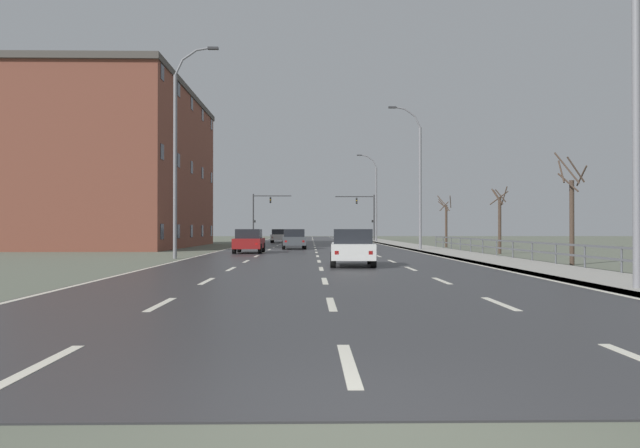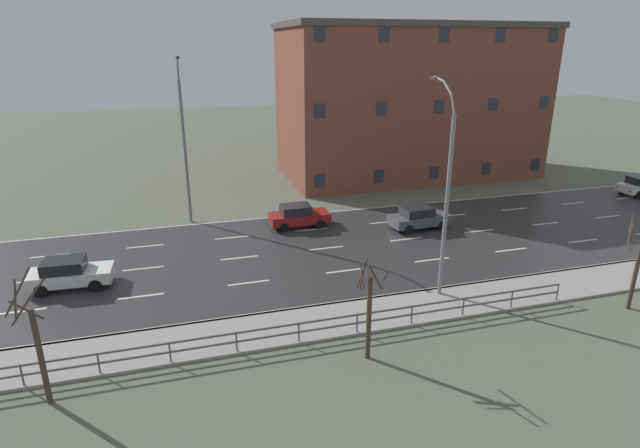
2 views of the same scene
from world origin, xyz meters
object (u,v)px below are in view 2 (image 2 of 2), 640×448
at_px(street_lamp_midground, 446,196).
at_px(brick_building, 410,102).
at_px(car_far_left, 69,273).
at_px(car_mid_centre, 298,216).
at_px(car_near_right, 419,217).
at_px(street_lamp_left_bank, 185,145).

relative_size(street_lamp_midground, brick_building, 0.44).
xyz_separation_m(car_far_left, car_mid_centre, (-5.76, 13.66, 0.00)).
height_order(street_lamp_midground, brick_building, brick_building).
relative_size(car_near_right, brick_building, 0.18).
bearing_deg(car_near_right, car_far_left, -85.02).
xyz_separation_m(car_far_left, brick_building, (-17.84, 27.55, 6.11)).
relative_size(street_lamp_left_bank, car_near_right, 2.70).
bearing_deg(car_mid_centre, car_near_right, 71.07).
xyz_separation_m(street_lamp_left_bank, car_mid_centre, (3.06, 7.10, -4.75)).
bearing_deg(car_mid_centre, brick_building, 131.24).
xyz_separation_m(street_lamp_left_bank, car_near_right, (5.77, 14.90, -4.75)).
bearing_deg(brick_building, car_far_left, -57.07).
height_order(car_far_left, car_near_right, same).
xyz_separation_m(street_lamp_left_bank, brick_building, (-9.02, 21.00, 1.36)).
distance_m(street_lamp_midground, street_lamp_left_bank, 18.75).
bearing_deg(car_far_left, street_lamp_midground, 73.93).
relative_size(street_lamp_midground, car_mid_centre, 2.57).
relative_size(street_lamp_midground, car_near_right, 2.52).
relative_size(street_lamp_midground, street_lamp_left_bank, 0.93).
height_order(street_lamp_midground, car_near_right, street_lamp_midground).
distance_m(car_far_left, car_near_right, 21.67).
bearing_deg(car_mid_centre, street_lamp_left_bank, -113.11).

